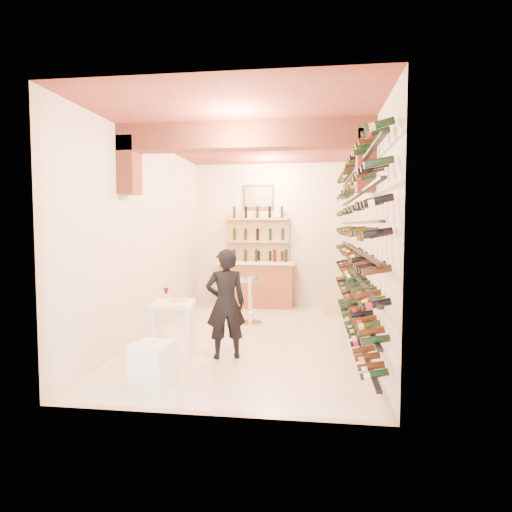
{
  "coord_description": "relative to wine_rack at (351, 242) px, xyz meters",
  "views": [
    {
      "loc": [
        0.98,
        -7.0,
        1.81
      ],
      "look_at": [
        0.0,
        0.3,
        1.3
      ],
      "focal_mm": 30.98,
      "sensor_mm": 36.0,
      "label": 1
    }
  ],
  "objects": [
    {
      "name": "back_shelving",
      "position": [
        -1.83,
        2.89,
        -0.38
      ],
      "size": [
        1.4,
        0.31,
        2.73
      ],
      "color": "tan",
      "rests_on": "ground"
    },
    {
      "name": "crate_upper",
      "position": [
        -0.13,
        1.95,
        -1.13
      ],
      "size": [
        0.55,
        0.47,
        0.27
      ],
      "primitive_type": "cube",
      "rotation": [
        0.0,
        0.0,
        -0.41
      ],
      "color": "tan",
      "rests_on": "crate_lower"
    },
    {
      "name": "crate_lower",
      "position": [
        -0.13,
        1.95,
        -1.41
      ],
      "size": [
        0.52,
        0.42,
        0.28
      ],
      "primitive_type": "cube",
      "rotation": [
        0.0,
        0.0,
        -0.21
      ],
      "color": "tan",
      "rests_on": "ground"
    },
    {
      "name": "white_stool",
      "position": [
        -2.34,
        -2.35,
        -1.3
      ],
      "size": [
        0.48,
        0.48,
        0.5
      ],
      "primitive_type": "cube",
      "rotation": [
        0.0,
        0.0,
        -0.21
      ],
      "color": "white",
      "rests_on": "ground"
    },
    {
      "name": "person",
      "position": [
        -1.75,
        -1.16,
        -0.8
      ],
      "size": [
        0.64,
        0.52,
        1.5
      ],
      "primitive_type": "imported",
      "rotation": [
        0.0,
        0.0,
        3.48
      ],
      "color": "black",
      "rests_on": "ground"
    },
    {
      "name": "chrome_barstool",
      "position": [
        -1.72,
        0.93,
        -1.05
      ],
      "size": [
        0.45,
        0.45,
        0.86
      ],
      "rotation": [
        0.0,
        0.0,
        -0.23
      ],
      "color": "silver",
      "rests_on": "ground"
    },
    {
      "name": "tasting_table",
      "position": [
        -2.42,
        -1.36,
        -0.9
      ],
      "size": [
        0.63,
        0.63,
        0.96
      ],
      "rotation": [
        0.0,
        0.0,
        0.17
      ],
      "color": "white",
      "rests_on": "ground"
    },
    {
      "name": "room_shell",
      "position": [
        -1.53,
        -0.26,
        0.7
      ],
      "size": [
        3.52,
        6.02,
        3.21
      ],
      "color": "beige",
      "rests_on": "ground"
    },
    {
      "name": "ground",
      "position": [
        -1.53,
        0.0,
        -1.55
      ],
      "size": [
        6.0,
        6.0,
        0.0
      ],
      "primitive_type": "plane",
      "color": "beige",
      "rests_on": "ground"
    },
    {
      "name": "wine_rack",
      "position": [
        0.0,
        0.0,
        0.0
      ],
      "size": [
        0.32,
        5.7,
        2.56
      ],
      "color": "black",
      "rests_on": "ground"
    },
    {
      "name": "back_counter",
      "position": [
        -1.83,
        2.65,
        -1.02
      ],
      "size": [
        1.7,
        0.62,
        1.29
      ],
      "color": "brown",
      "rests_on": "ground"
    }
  ]
}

